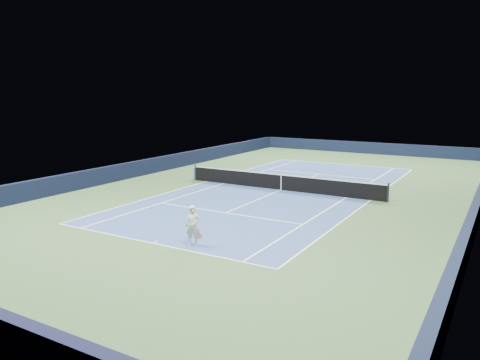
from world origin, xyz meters
The scene contains 19 objects.
ground centered at (0.00, 0.00, 0.00)m, with size 40.00×40.00×0.00m, color #34542D.
wall_far centered at (0.00, 19.82, 0.55)m, with size 22.00×0.35×1.10m, color black.
wall_right centered at (10.82, 0.00, 0.55)m, with size 0.35×40.00×1.10m, color black.
wall_left centered at (-10.82, 0.00, 0.55)m, with size 0.35×40.00×1.10m, color black.
court_surface centered at (0.00, 0.00, 0.00)m, with size 10.97×23.77×0.01m, color navy.
baseline_far centered at (0.00, 11.88, 0.01)m, with size 10.97×0.08×0.00m, color white.
baseline_near centered at (0.00, -11.88, 0.01)m, with size 10.97×0.08×0.00m, color white.
sideline_doubles_right centered at (5.49, 0.00, 0.01)m, with size 0.08×23.77×0.00m, color white.
sideline_doubles_left centered at (-5.49, 0.00, 0.01)m, with size 0.08×23.77×0.00m, color white.
sideline_singles_right centered at (4.12, 0.00, 0.01)m, with size 0.08×23.77×0.00m, color white.
sideline_singles_left centered at (-4.12, 0.00, 0.01)m, with size 0.08×23.77×0.00m, color white.
service_line_far centered at (0.00, 6.40, 0.01)m, with size 8.23×0.08×0.00m, color white.
service_line_near centered at (0.00, -6.40, 0.01)m, with size 8.23×0.08×0.00m, color white.
center_service_line centered at (0.00, 0.00, 0.01)m, with size 0.08×12.80×0.00m, color white.
center_mark_far centered at (0.00, 11.73, 0.01)m, with size 0.08×0.30×0.00m, color white.
center_mark_near centered at (0.00, -11.73, 0.01)m, with size 0.08×0.30×0.00m, color white.
tennis_net centered at (0.00, 0.00, 0.50)m, with size 12.90×0.10×1.07m.
sponsor_cube centered at (-6.40, 0.37, 0.40)m, with size 0.58×0.47×0.80m.
tennis_player centered at (1.54, -11.27, 0.80)m, with size 0.80×1.32×1.82m.
Camera 1 is at (11.92, -25.44, 5.91)m, focal length 35.00 mm.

